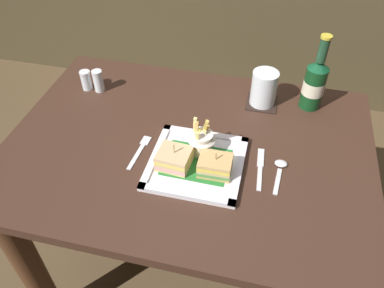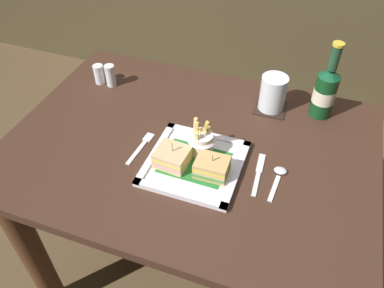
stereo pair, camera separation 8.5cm
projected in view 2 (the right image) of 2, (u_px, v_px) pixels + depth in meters
The scene contains 14 objects.
ground_plane at pixel (190, 269), 1.64m from camera, with size 6.00×6.00×0.00m, color brown.
dining_table at pixel (190, 182), 1.25m from camera, with size 1.07×0.77×0.73m.
square_plate at pixel (195, 163), 1.07m from camera, with size 0.26×0.26×0.02m.
sandwich_half_left at pixel (172, 157), 1.04m from camera, with size 0.09×0.09×0.08m.
sandwich_half_right at pixel (212, 167), 1.02m from camera, with size 0.09×0.07×0.07m.
fries_cup at pixel (202, 140), 1.06m from camera, with size 0.08×0.08×0.12m.
beer_bottle at pixel (325, 91), 1.17m from camera, with size 0.07×0.07×0.25m.
drink_coaster at pixel (270, 108), 1.25m from camera, with size 0.10×0.10×0.00m, color black.
water_glass at pixel (273, 95), 1.22m from camera, with size 0.08×0.08×0.11m.
fork at pixel (141, 146), 1.12m from camera, with size 0.03×0.14×0.00m.
knife at pixel (259, 172), 1.05m from camera, with size 0.03×0.16×0.00m.
spoon at pixel (279, 175), 1.04m from camera, with size 0.04×0.13×0.01m.
salt_shaker at pixel (99, 75), 1.34m from camera, with size 0.04×0.04×0.07m.
pepper_shaker at pixel (111, 77), 1.33m from camera, with size 0.04×0.04×0.08m.
Camera 2 is at (0.29, -0.77, 1.51)m, focal length 36.04 mm.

